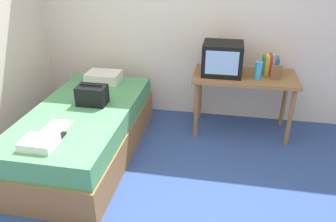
{
  "coord_description": "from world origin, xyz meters",
  "views": [
    {
      "loc": [
        0.41,
        -2.01,
        2.01
      ],
      "look_at": [
        -0.13,
        0.94,
        0.5
      ],
      "focal_mm": 34.71,
      "sensor_mm": 36.0,
      "label": 1
    }
  ],
  "objects_px": {
    "water_bottle": "(258,71)",
    "book_row": "(270,65)",
    "bed": "(85,131)",
    "folded_towel": "(39,143)",
    "picture_frame": "(276,72)",
    "pillow": "(104,77)",
    "remote_dark": "(60,137)",
    "handbag": "(92,95)",
    "desk": "(244,82)",
    "magazine": "(56,127)",
    "tv": "(222,59)"
  },
  "relations": [
    {
      "from": "pillow",
      "to": "remote_dark",
      "type": "height_order",
      "value": "pillow"
    },
    {
      "from": "bed",
      "to": "magazine",
      "type": "xyz_separation_m",
      "value": [
        -0.06,
        -0.43,
        0.28
      ]
    },
    {
      "from": "remote_dark",
      "to": "magazine",
      "type": "bearing_deg",
      "value": 127.52
    },
    {
      "from": "book_row",
      "to": "magazine",
      "type": "distance_m",
      "value": 2.4
    },
    {
      "from": "desk",
      "to": "tv",
      "type": "height_order",
      "value": "tv"
    },
    {
      "from": "picture_frame",
      "to": "pillow",
      "type": "height_order",
      "value": "picture_frame"
    },
    {
      "from": "picture_frame",
      "to": "pillow",
      "type": "distance_m",
      "value": 2.01
    },
    {
      "from": "magazine",
      "to": "desk",
      "type": "bearing_deg",
      "value": 36.14
    },
    {
      "from": "magazine",
      "to": "handbag",
      "type": "bearing_deg",
      "value": 75.96
    },
    {
      "from": "book_row",
      "to": "handbag",
      "type": "height_order",
      "value": "book_row"
    },
    {
      "from": "desk",
      "to": "water_bottle",
      "type": "distance_m",
      "value": 0.25
    },
    {
      "from": "desk",
      "to": "water_bottle",
      "type": "bearing_deg",
      "value": -39.54
    },
    {
      "from": "handbag",
      "to": "folded_towel",
      "type": "bearing_deg",
      "value": -97.72
    },
    {
      "from": "bed",
      "to": "handbag",
      "type": "height_order",
      "value": "handbag"
    },
    {
      "from": "desk",
      "to": "pillow",
      "type": "distance_m",
      "value": 1.68
    },
    {
      "from": "handbag",
      "to": "magazine",
      "type": "bearing_deg",
      "value": -104.04
    },
    {
      "from": "bed",
      "to": "picture_frame",
      "type": "height_order",
      "value": "picture_frame"
    },
    {
      "from": "picture_frame",
      "to": "pillow",
      "type": "relative_size",
      "value": 0.41
    },
    {
      "from": "bed",
      "to": "folded_towel",
      "type": "distance_m",
      "value": 0.81
    },
    {
      "from": "water_bottle",
      "to": "magazine",
      "type": "xyz_separation_m",
      "value": [
        -1.83,
        -1.13,
        -0.27
      ]
    },
    {
      "from": "book_row",
      "to": "remote_dark",
      "type": "bearing_deg",
      "value": -141.15
    },
    {
      "from": "tv",
      "to": "handbag",
      "type": "bearing_deg",
      "value": -152.09
    },
    {
      "from": "bed",
      "to": "handbag",
      "type": "bearing_deg",
      "value": 57.43
    },
    {
      "from": "water_bottle",
      "to": "picture_frame",
      "type": "bearing_deg",
      "value": 5.92
    },
    {
      "from": "book_row",
      "to": "pillow",
      "type": "distance_m",
      "value": 1.97
    },
    {
      "from": "folded_towel",
      "to": "book_row",
      "type": "bearing_deg",
      "value": 40.23
    },
    {
      "from": "tv",
      "to": "pillow",
      "type": "xyz_separation_m",
      "value": [
        -1.41,
        -0.05,
        -0.3
      ]
    },
    {
      "from": "water_bottle",
      "to": "folded_towel",
      "type": "relative_size",
      "value": 0.69
    },
    {
      "from": "desk",
      "to": "folded_towel",
      "type": "bearing_deg",
      "value": -137.15
    },
    {
      "from": "water_bottle",
      "to": "book_row",
      "type": "xyz_separation_m",
      "value": [
        0.14,
        0.2,
        0.01
      ]
    },
    {
      "from": "pillow",
      "to": "folded_towel",
      "type": "relative_size",
      "value": 1.43
    },
    {
      "from": "water_bottle",
      "to": "picture_frame",
      "type": "height_order",
      "value": "water_bottle"
    },
    {
      "from": "book_row",
      "to": "remote_dark",
      "type": "relative_size",
      "value": 1.46
    },
    {
      "from": "desk",
      "to": "book_row",
      "type": "relative_size",
      "value": 5.09
    },
    {
      "from": "remote_dark",
      "to": "folded_towel",
      "type": "relative_size",
      "value": 0.56
    },
    {
      "from": "book_row",
      "to": "tv",
      "type": "bearing_deg",
      "value": -168.95
    },
    {
      "from": "bed",
      "to": "desk",
      "type": "distance_m",
      "value": 1.86
    },
    {
      "from": "pillow",
      "to": "magazine",
      "type": "distance_m",
      "value": 1.18
    },
    {
      "from": "water_bottle",
      "to": "remote_dark",
      "type": "distance_m",
      "value": 2.16
    },
    {
      "from": "book_row",
      "to": "picture_frame",
      "type": "bearing_deg",
      "value": -74.79
    },
    {
      "from": "tv",
      "to": "book_row",
      "type": "bearing_deg",
      "value": 11.05
    },
    {
      "from": "bed",
      "to": "folded_towel",
      "type": "relative_size",
      "value": 7.14
    },
    {
      "from": "magazine",
      "to": "water_bottle",
      "type": "bearing_deg",
      "value": 31.79
    },
    {
      "from": "water_bottle",
      "to": "folded_towel",
      "type": "distance_m",
      "value": 2.33
    },
    {
      "from": "desk",
      "to": "magazine",
      "type": "relative_size",
      "value": 4.0
    },
    {
      "from": "book_row",
      "to": "bed",
      "type": "bearing_deg",
      "value": -154.62
    },
    {
      "from": "water_bottle",
      "to": "remote_dark",
      "type": "bearing_deg",
      "value": -142.94
    },
    {
      "from": "book_row",
      "to": "pillow",
      "type": "relative_size",
      "value": 0.57
    },
    {
      "from": "desk",
      "to": "handbag",
      "type": "relative_size",
      "value": 3.87
    },
    {
      "from": "book_row",
      "to": "picture_frame",
      "type": "height_order",
      "value": "book_row"
    }
  ]
}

